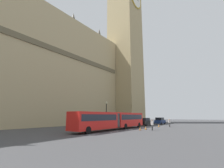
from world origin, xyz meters
TOP-DOWN VIEW (x-y plane):
  - ground_plane at (0.00, 0.00)m, footprint 160.00×160.00m
  - lane_centre_marking at (1.52, 0.00)m, footprint 39.00×0.16m
  - clock_tower at (18.01, 15.98)m, footprint 11.62×11.62m
  - articulated_bus at (-9.85, 1.99)m, footprint 17.80×2.54m
  - sedan_lead at (3.34, 2.18)m, footprint 4.40×1.86m
  - sedan_trailing at (12.96, 2.02)m, footprint 4.40×1.86m
  - traffic_cone_west at (-7.85, -2.06)m, footprint 0.36×0.36m
  - traffic_cone_middle at (-6.01, -2.22)m, footprint 0.36×0.36m
  - traffic_cone_east at (1.99, -1.60)m, footprint 0.36×0.36m
  - street_lamp at (-5.91, 6.50)m, footprint 0.44×0.44m
  - pedestrian_near_cones at (-6.93, -3.78)m, footprint 0.36×0.44m
  - pedestrian_by_kerb at (2.63, -3.69)m, footprint 0.44×0.46m

SIDE VIEW (x-z plane):
  - ground_plane at x=0.00m, z-range 0.00..0.00m
  - lane_centre_marking at x=1.52m, z-range 0.00..0.01m
  - traffic_cone_west at x=-7.85m, z-range -0.01..0.57m
  - traffic_cone_middle at x=-6.01m, z-range -0.01..0.57m
  - traffic_cone_east at x=1.99m, z-range -0.01..0.57m
  - pedestrian_near_cones at x=-6.93m, z-range 0.07..1.76m
  - pedestrian_by_kerb at x=2.63m, z-range 0.07..1.76m
  - sedan_lead at x=3.34m, z-range -0.01..1.84m
  - sedan_trailing at x=12.96m, z-range -0.01..1.84m
  - articulated_bus at x=-9.85m, z-range 0.30..3.20m
  - street_lamp at x=-5.91m, z-range 0.42..5.69m
  - clock_tower at x=18.01m, z-range 1.91..75.09m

